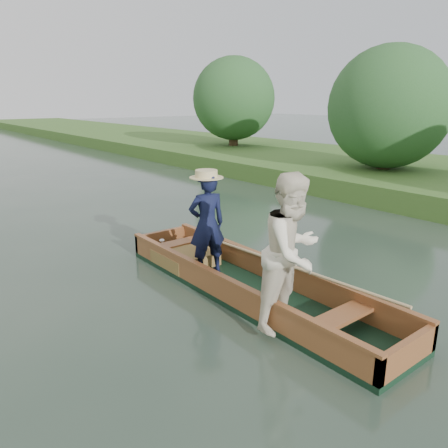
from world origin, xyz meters
TOP-DOWN VIEW (x-y plane):
  - ground at (0.00, 0.00)m, footprint 120.00×120.00m
  - trees_far at (3.65, 10.12)m, footprint 23.16×15.27m
  - punt at (-0.17, -0.28)m, footprint 1.38×5.00m

SIDE VIEW (x-z plane):
  - ground at x=0.00m, z-range 0.00..0.00m
  - punt at x=-0.17m, z-range -0.30..1.69m
  - trees_far at x=3.65m, z-range 0.15..4.89m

